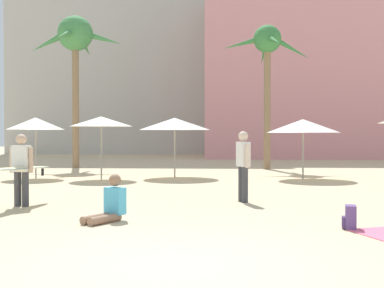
{
  "coord_description": "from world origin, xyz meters",
  "views": [
    {
      "loc": [
        0.64,
        -6.47,
        1.68
      ],
      "look_at": [
        -0.18,
        7.24,
        1.41
      ],
      "focal_mm": 47.66,
      "sensor_mm": 36.0,
      "label": 1
    }
  ],
  "objects": [
    {
      "name": "ground",
      "position": [
        0.0,
        0.0,
        0.0
      ],
      "size": [
        120.0,
        120.0,
        0.0
      ],
      "primitive_type": "plane",
      "color": "#C6B28C"
    },
    {
      "name": "hotel_pink",
      "position": [
        9.73,
        31.81,
        6.21
      ],
      "size": [
        20.54,
        8.95,
        12.42
      ],
      "primitive_type": "cube",
      "color": "pink",
      "rests_on": "ground"
    },
    {
      "name": "hotel_tower_gray",
      "position": [
        -9.27,
        40.78,
        13.03
      ],
      "size": [
        16.98,
        10.65,
        26.07
      ],
      "primitive_type": "cube",
      "color": "#BCB7AD",
      "rests_on": "ground"
    },
    {
      "name": "palm_tree_far_left",
      "position": [
        -6.64,
        18.43,
        6.26
      ],
      "size": [
        4.54,
        4.59,
        7.53
      ],
      "color": "#896B4C",
      "rests_on": "ground"
    },
    {
      "name": "palm_tree_left",
      "position": [
        2.77,
        17.94,
        5.56
      ],
      "size": [
        4.2,
        4.2,
        6.86
      ],
      "color": "#896B4C",
      "rests_on": "ground"
    },
    {
      "name": "cafe_umbrella_0",
      "position": [
        -3.85,
        12.16,
        2.14
      ],
      "size": [
        2.34,
        2.34,
        2.33
      ],
      "color": "gray",
      "rests_on": "ground"
    },
    {
      "name": "cafe_umbrella_2",
      "position": [
        -1.21,
        13.16,
        2.07
      ],
      "size": [
        2.75,
        2.75,
        2.31
      ],
      "color": "gray",
      "rests_on": "ground"
    },
    {
      "name": "cafe_umbrella_4",
      "position": [
        -6.44,
        12.45,
        2.07
      ],
      "size": [
        2.17,
        2.17,
        2.31
      ],
      "color": "gray",
      "rests_on": "ground"
    },
    {
      "name": "cafe_umbrella_6",
      "position": [
        3.64,
        12.67,
        1.98
      ],
      "size": [
        2.71,
        2.71,
        2.23
      ],
      "color": "gray",
      "rests_on": "ground"
    },
    {
      "name": "backpack",
      "position": [
        2.89,
        2.63,
        0.2
      ],
      "size": [
        0.28,
        0.33,
        0.42
      ],
      "rotation": [
        0.0,
        0.0,
        2.95
      ],
      "color": "#5F4480",
      "rests_on": "ground"
    },
    {
      "name": "person_far_right",
      "position": [
        -1.53,
        3.18,
        0.32
      ],
      "size": [
        0.78,
        0.94,
        0.9
      ],
      "rotation": [
        0.0,
        0.0,
        4.16
      ],
      "color": "#936B51",
      "rests_on": "ground"
    },
    {
      "name": "person_near_right",
      "position": [
        -4.01,
        4.91,
        0.91
      ],
      "size": [
        0.88,
        2.85,
        1.68
      ],
      "rotation": [
        0.0,
        0.0,
        4.53
      ],
      "color": "#3D3D42",
      "rests_on": "ground"
    },
    {
      "name": "person_near_left",
      "position": [
        1.15,
        6.11,
        0.96
      ],
      "size": [
        0.35,
        0.6,
        1.75
      ],
      "rotation": [
        0.0,
        0.0,
        3.51
      ],
      "color": "#3D3D42",
      "rests_on": "ground"
    }
  ]
}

